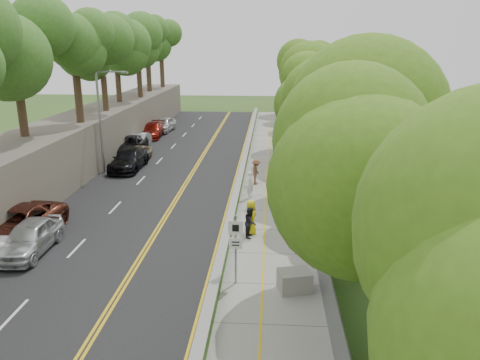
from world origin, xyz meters
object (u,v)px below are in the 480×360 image
(concrete_block, at_px, (294,281))
(car_2, at_px, (18,224))
(person_far, at_px, (290,146))
(signpost, at_px, (236,242))
(construction_barrel, at_px, (289,140))
(car_0, at_px, (30,237))
(painter_0, at_px, (251,217))
(streetlight, at_px, (102,115))

(concrete_block, xyz_separation_m, car_2, (-14.12, 4.37, 0.39))
(concrete_block, xyz_separation_m, person_far, (0.68, 23.86, 0.52))
(signpost, bearing_deg, car_2, 161.37)
(construction_barrel, bearing_deg, person_far, -91.14)
(signpost, xyz_separation_m, car_0, (-10.27, 2.40, -1.13))
(signpost, height_order, concrete_block, signpost)
(construction_barrel, height_order, concrete_block, construction_barrel)
(signpost, xyz_separation_m, car_2, (-11.65, 3.93, -1.09))
(concrete_block, relative_size, car_2, 0.22)
(car_2, distance_m, painter_0, 12.15)
(concrete_block, bearing_deg, painter_0, 109.39)
(concrete_block, distance_m, car_2, 14.79)
(concrete_block, height_order, person_far, person_far)
(car_2, distance_m, person_far, 24.48)
(signpost, relative_size, car_2, 0.52)
(streetlight, relative_size, car_2, 1.33)
(streetlight, distance_m, car_2, 13.62)
(streetlight, xyz_separation_m, painter_0, (11.91, -11.56, -3.65))
(painter_0, height_order, person_far, person_far)
(painter_0, distance_m, person_far, 18.18)
(construction_barrel, height_order, painter_0, painter_0)
(construction_barrel, height_order, car_0, car_0)
(car_0, bearing_deg, streetlight, 93.71)
(construction_barrel, distance_m, concrete_block, 28.90)
(car_0, bearing_deg, concrete_block, -13.73)
(person_far, bearing_deg, signpost, 73.60)
(car_0, relative_size, car_2, 0.78)
(concrete_block, distance_m, person_far, 23.88)
(signpost, relative_size, construction_barrel, 3.08)
(signpost, height_order, construction_barrel, signpost)
(signpost, xyz_separation_m, person_far, (3.15, 23.42, -0.96))
(streetlight, bearing_deg, person_far, 23.61)
(streetlight, height_order, painter_0, streetlight)
(painter_0, xyz_separation_m, person_far, (2.75, 17.97, 0.01))
(painter_0, bearing_deg, streetlight, 26.63)
(signpost, distance_m, painter_0, 5.56)
(streetlight, xyz_separation_m, concrete_block, (13.99, -17.45, -4.16))
(streetlight, distance_m, signpost, 20.72)
(construction_barrel, bearing_deg, painter_0, -97.06)
(signpost, xyz_separation_m, painter_0, (0.40, 5.46, -0.97))
(car_0, bearing_deg, car_2, 131.06)
(car_0, distance_m, car_2, 2.05)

